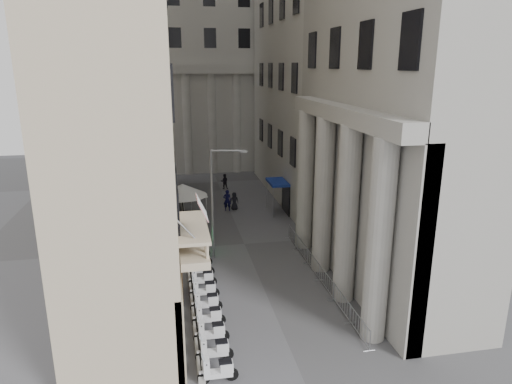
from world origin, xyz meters
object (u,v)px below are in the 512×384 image
pedestrian_a (227,200)px  street_lamp (216,195)px  pedestrian_b (224,181)px  security_tent (191,191)px  scooter_0 (219,382)px  info_kiosk (195,243)px

pedestrian_a → street_lamp: bearing=84.5°
street_lamp → pedestrian_b: (2.69, 18.16, -3.71)m
street_lamp → pedestrian_a: bearing=91.7°
security_tent → scooter_0: bearing=-90.0°
street_lamp → info_kiosk: size_ratio=4.03×
scooter_0 → security_tent: (-0.01, 20.71, 2.80)m
scooter_0 → info_kiosk: (-0.15, 13.65, 0.96)m
security_tent → pedestrian_b: size_ratio=2.50×
scooter_0 → street_lamp: (1.35, 12.99, 4.54)m
pedestrian_a → pedestrian_b: pedestrian_a is taller
pedestrian_a → security_tent: bearing=44.4°
info_kiosk → pedestrian_a: (3.51, 9.79, 0.04)m
scooter_0 → street_lamp: size_ratio=0.20×
security_tent → pedestrian_b: bearing=68.9°
street_lamp → pedestrian_a: size_ratio=3.84×
scooter_0 → info_kiosk: 13.68m
street_lamp → info_kiosk: (-1.49, 0.66, -3.58)m
info_kiosk → pedestrian_b: bearing=101.3°
info_kiosk → scooter_0: bearing=-64.6°
info_kiosk → pedestrian_a: 10.40m
security_tent → street_lamp: size_ratio=0.54×
security_tent → street_lamp: 8.02m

